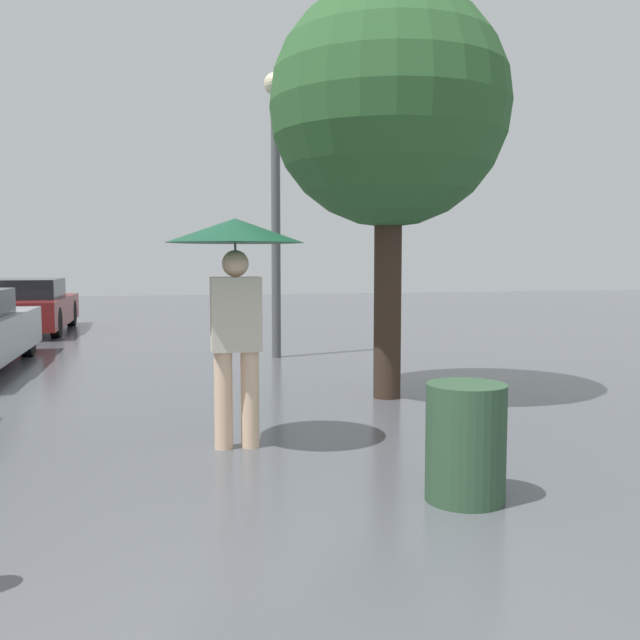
{
  "coord_description": "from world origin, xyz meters",
  "views": [
    {
      "loc": [
        -0.39,
        -2.1,
        1.59
      ],
      "look_at": [
        0.93,
        3.83,
        1.07
      ],
      "focal_mm": 40.0,
      "sensor_mm": 36.0,
      "label": 1
    }
  ],
  "objects_px": {
    "trash_bin": "(466,442)",
    "street_lamp": "(276,179)",
    "pedestrian": "(235,264)",
    "parked_car_farthest": "(26,307)",
    "tree": "(389,109)"
  },
  "relations": [
    {
      "from": "trash_bin",
      "to": "street_lamp",
      "type": "bearing_deg",
      "value": 91.06
    },
    {
      "from": "pedestrian",
      "to": "trash_bin",
      "type": "distance_m",
      "value": 2.42
    },
    {
      "from": "pedestrian",
      "to": "street_lamp",
      "type": "height_order",
      "value": "street_lamp"
    },
    {
      "from": "parked_car_farthest",
      "to": "street_lamp",
      "type": "height_order",
      "value": "street_lamp"
    },
    {
      "from": "parked_car_farthest",
      "to": "tree",
      "type": "relative_size",
      "value": 0.89
    },
    {
      "from": "pedestrian",
      "to": "tree",
      "type": "bearing_deg",
      "value": 43.51
    },
    {
      "from": "pedestrian",
      "to": "parked_car_farthest",
      "type": "distance_m",
      "value": 11.14
    },
    {
      "from": "pedestrian",
      "to": "parked_car_farthest",
      "type": "xyz_separation_m",
      "value": [
        -3.49,
        10.53,
        -1.0
      ]
    },
    {
      "from": "pedestrian",
      "to": "trash_bin",
      "type": "bearing_deg",
      "value": -50.92
    },
    {
      "from": "street_lamp",
      "to": "tree",
      "type": "bearing_deg",
      "value": -78.86
    },
    {
      "from": "street_lamp",
      "to": "parked_car_farthest",
      "type": "bearing_deg",
      "value": 132.58
    },
    {
      "from": "street_lamp",
      "to": "trash_bin",
      "type": "xyz_separation_m",
      "value": [
        0.13,
        -7.07,
        -2.47
      ]
    },
    {
      "from": "street_lamp",
      "to": "trash_bin",
      "type": "bearing_deg",
      "value": -88.94
    },
    {
      "from": "parked_car_farthest",
      "to": "trash_bin",
      "type": "xyz_separation_m",
      "value": [
        4.83,
        -12.18,
        -0.16
      ]
    },
    {
      "from": "pedestrian",
      "to": "tree",
      "type": "height_order",
      "value": "tree"
    }
  ]
}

